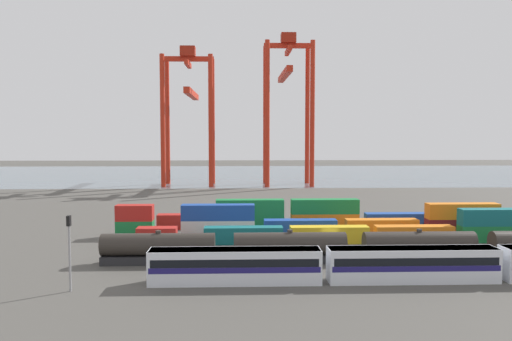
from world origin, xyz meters
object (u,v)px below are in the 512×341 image
(shipping_container_1, at_px, (244,235))
(passenger_train, at_px, (412,263))
(freight_tank_row, at_px, (419,246))
(gantry_crane_west, at_px, (189,103))
(gantry_crane_central, at_px, (287,94))
(signal_mast, at_px, (69,243))
(shipping_container_0, at_px, (157,236))
(shipping_container_3, at_px, (414,234))
(shipping_container_21, at_px, (325,221))

(shipping_container_1, bearing_deg, passenger_train, -47.52)
(freight_tank_row, height_order, gantry_crane_west, gantry_crane_west)
(gantry_crane_central, bearing_deg, signal_mast, -106.40)
(shipping_container_1, bearing_deg, signal_mast, -128.78)
(shipping_container_0, bearing_deg, gantry_crane_central, 72.83)
(shipping_container_0, xyz_separation_m, shipping_container_3, (39.86, 0.00, 0.00))
(freight_tank_row, height_order, shipping_container_21, freight_tank_row)
(shipping_container_1, distance_m, gantry_crane_west, 98.32)
(shipping_container_0, height_order, shipping_container_21, same)
(shipping_container_3, height_order, gantry_crane_central, gantry_crane_central)
(freight_tank_row, bearing_deg, signal_mast, -164.56)
(signal_mast, distance_m, gantry_crane_west, 118.74)
(shipping_container_21, bearing_deg, shipping_container_3, -46.89)
(shipping_container_3, bearing_deg, shipping_container_21, 133.11)
(passenger_train, distance_m, shipping_container_0, 38.59)
(gantry_crane_west, bearing_deg, freight_tank_row, -69.01)
(passenger_train, relative_size, signal_mast, 7.31)
(freight_tank_row, xyz_separation_m, gantry_crane_west, (-40.33, 105.12, 25.03))
(freight_tank_row, relative_size, shipping_container_0, 13.81)
(passenger_train, relative_size, freight_tank_row, 0.72)
(shipping_container_3, xyz_separation_m, shipping_container_21, (-11.85, 12.66, 0.00))
(shipping_container_0, bearing_deg, passenger_train, -32.81)
(shipping_container_1, height_order, shipping_container_3, same)
(shipping_container_1, bearing_deg, gantry_crane_west, 100.43)
(passenger_train, bearing_deg, signal_mast, -176.24)
(shipping_container_1, xyz_separation_m, gantry_crane_central, (15.53, 93.23, 29.02))
(shipping_container_1, bearing_deg, freight_tank_row, -27.02)
(freight_tank_row, bearing_deg, passenger_train, -113.82)
(signal_mast, height_order, gantry_crane_west, gantry_crane_west)
(shipping_container_3, xyz_separation_m, gantry_crane_west, (-43.74, 93.31, 25.78))
(shipping_container_21, bearing_deg, passenger_train, -82.48)
(shipping_container_0, height_order, shipping_container_3, same)
(shipping_container_1, relative_size, gantry_crane_west, 0.27)
(shipping_container_0, relative_size, shipping_container_1, 0.50)
(freight_tank_row, distance_m, signal_mast, 43.65)
(signal_mast, xyz_separation_m, gantry_crane_central, (34.33, 116.63, 25.04))
(gantry_crane_central, bearing_deg, shipping_container_3, -83.24)
(passenger_train, distance_m, gantry_crane_west, 122.42)
(shipping_container_0, distance_m, shipping_container_21, 30.73)
(signal_mast, bearing_deg, freight_tank_row, 15.44)
(shipping_container_1, relative_size, shipping_container_3, 1.00)
(shipping_container_21, bearing_deg, shipping_container_1, -139.29)
(freight_tank_row, bearing_deg, shipping_container_0, 162.04)
(freight_tank_row, height_order, shipping_container_1, freight_tank_row)
(gantry_crane_central, bearing_deg, gantry_crane_west, 179.85)
(shipping_container_0, xyz_separation_m, shipping_container_1, (13.29, 0.00, 0.00))
(shipping_container_21, distance_m, gantry_crane_central, 85.63)
(passenger_train, height_order, shipping_container_21, passenger_train)
(shipping_container_0, relative_size, gantry_crane_central, 0.12)
(shipping_container_0, distance_m, shipping_container_1, 13.29)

